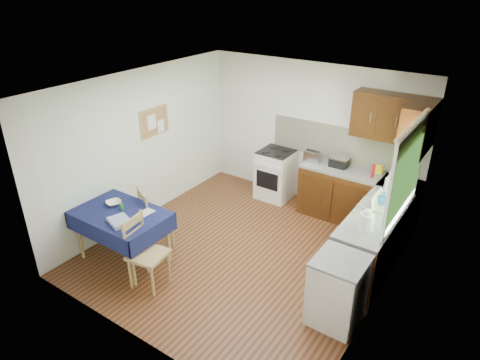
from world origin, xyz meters
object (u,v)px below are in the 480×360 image
Objects in this scene: chair_near at (144,250)px; kettle at (367,221)px; toaster at (313,156)px; sandwich_press at (339,162)px; dining_table at (121,219)px; chair_far at (153,216)px; dish_rack at (377,205)px.

chair_near is 3.34× the size of kettle.
sandwich_press is (0.45, 0.07, -0.01)m from toaster.
kettle reaches higher than sandwich_press.
toaster is 2.18m from kettle.
kettle is (3.03, 1.32, 0.35)m from dining_table.
toaster is 0.91× the size of kettle.
chair_far is 2.12× the size of dish_rack.
chair_near is 3.20m from dish_rack.
chair_far is 3.09m from kettle.
kettle is at bearing -139.89° from chair_far.
dish_rack is at bearing 96.76° from kettle.
dish_rack is at bearing -49.57° from toaster.
dish_rack is at bearing -21.16° from sandwich_press.
dining_table is at bearing 63.85° from chair_near.
chair_far reaches higher than dining_table.
chair_near is at bearing -0.44° from dining_table.
chair_near is (0.56, -0.72, 0.02)m from chair_far.
toaster is 0.96× the size of sandwich_press.
chair_near is 3.50× the size of sandwich_press.
dish_rack reaches higher than chair_near.
toaster is at bearing -96.34° from chair_far.
dish_rack is at bearing -127.99° from chair_far.
toaster is at bearing -24.46° from chair_near.
chair_near is (0.66, -0.21, -0.15)m from dining_table.
dining_table is at bearing -156.48° from kettle.
chair_far is 0.91m from chair_near.
chair_near is at bearing -87.95° from sandwich_press.
dining_table is 4.72× the size of toaster.
toaster is 1.69m from dish_rack.
toaster is at bearing 133.26° from kettle.
dish_rack reaches higher than chair_far.
kettle reaches higher than dining_table.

